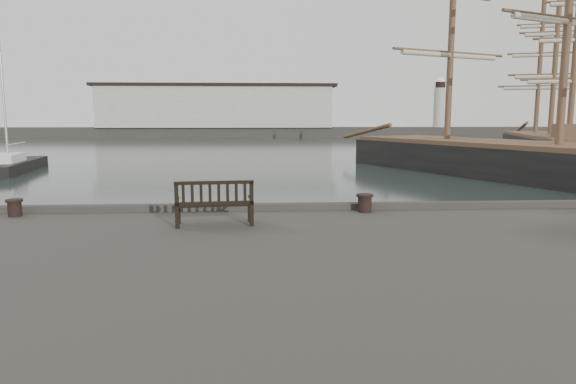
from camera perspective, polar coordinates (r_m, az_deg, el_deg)
The scene contains 8 objects.
ground at distance 14.29m, azimuth -6.13°, elevation -8.12°, with size 400.00×400.00×0.00m, color black.
breakwater at distance 105.82m, azimuth -6.08°, elevation 8.41°, with size 140.00×9.50×12.20m.
bench at distance 11.92m, azimuth -8.16°, elevation -2.13°, with size 1.82×0.79×1.02m.
bollard_left at distance 14.59m, azimuth -28.10°, elevation -1.56°, with size 0.41×0.41×0.43m, color black.
bollard_right at distance 13.60m, azimuth 8.52°, elevation -1.23°, with size 0.45×0.45×0.47m, color black.
yacht_d at distance 43.46m, azimuth -28.38°, elevation 2.30°, with size 4.17×10.44×12.68m.
tall_ship_main at distance 36.24m, azimuth 27.67°, elevation 2.05°, with size 19.93×34.37×25.84m.
tall_ship_far at distance 56.98m, azimuth 26.97°, elevation 4.07°, with size 12.29×24.68×20.78m.
Camera 1 is at (0.76, -13.69, 4.03)m, focal length 32.00 mm.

